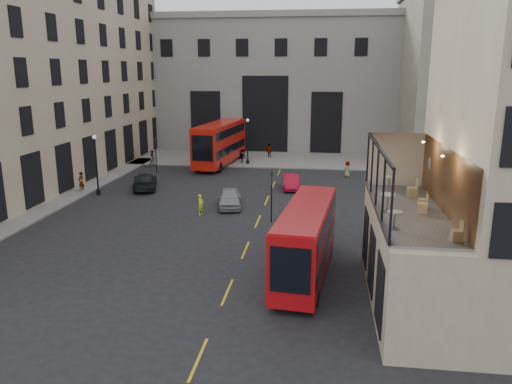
# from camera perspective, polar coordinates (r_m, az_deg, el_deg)

# --- Properties ---
(ground) EXTENTS (140.00, 140.00, 0.00)m
(ground) POSITION_cam_1_polar(r_m,az_deg,el_deg) (25.23, 1.26, -11.62)
(ground) COLOR black
(ground) RESTS_ON ground
(host_building_main) EXTENTS (7.26, 11.40, 15.10)m
(host_building_main) POSITION_cam_1_polar(r_m,az_deg,el_deg) (24.05, 25.76, 5.17)
(host_building_main) COLOR #BDAF8E
(host_building_main) RESTS_ON ground
(host_frontage) EXTENTS (3.00, 11.00, 4.50)m
(host_frontage) POSITION_cam_1_polar(r_m,az_deg,el_deg) (24.56, 16.67, -7.25)
(host_frontage) COLOR #BDAF8E
(host_frontage) RESTS_ON ground
(cafe_floor) EXTENTS (3.00, 10.00, 0.10)m
(cafe_floor) POSITION_cam_1_polar(r_m,az_deg,el_deg) (23.85, 17.05, -2.08)
(cafe_floor) COLOR slate
(cafe_floor) RESTS_ON host_frontage
(gateway) EXTENTS (35.00, 10.60, 18.00)m
(gateway) POSITION_cam_1_polar(r_m,az_deg,el_deg) (71.03, 1.53, 12.71)
(gateway) COLOR gray
(gateway) RESTS_ON ground
(building_right) EXTENTS (16.60, 18.60, 20.00)m
(building_right) POSITION_cam_1_polar(r_m,az_deg,el_deg) (65.03, 23.76, 12.35)
(building_right) COLOR gray
(building_right) RESTS_ON ground
(pavement_far) EXTENTS (40.00, 12.00, 0.12)m
(pavement_far) POSITION_cam_1_polar(r_m,az_deg,el_deg) (62.17, -0.41, 3.90)
(pavement_far) COLOR slate
(pavement_far) RESTS_ON ground
(pavement_left) EXTENTS (8.00, 48.00, 0.12)m
(pavement_left) POSITION_cam_1_polar(r_m,az_deg,el_deg) (43.74, -26.78, -1.93)
(pavement_left) COLOR slate
(pavement_left) RESTS_ON ground
(traffic_light_near) EXTENTS (0.16, 0.20, 3.80)m
(traffic_light_near) POSITION_cam_1_polar(r_m,az_deg,el_deg) (35.82, 1.79, 0.26)
(traffic_light_near) COLOR black
(traffic_light_near) RESTS_ON ground
(traffic_light_far) EXTENTS (0.16, 0.20, 3.80)m
(traffic_light_far) POSITION_cam_1_polar(r_m,az_deg,el_deg) (54.21, -11.39, 4.67)
(traffic_light_far) COLOR black
(traffic_light_far) RESTS_ON ground
(street_lamp_a) EXTENTS (0.36, 0.36, 5.33)m
(street_lamp_a) POSITION_cam_1_polar(r_m,az_deg,el_deg) (45.83, -17.75, 2.59)
(street_lamp_a) COLOR black
(street_lamp_a) RESTS_ON ground
(street_lamp_b) EXTENTS (0.36, 0.36, 5.33)m
(street_lamp_b) POSITION_cam_1_polar(r_m,az_deg,el_deg) (57.88, -0.96, 5.49)
(street_lamp_b) COLOR black
(street_lamp_b) RESTS_ON ground
(bus_near) EXTENTS (3.26, 9.90, 3.88)m
(bus_near) POSITION_cam_1_polar(r_m,az_deg,el_deg) (26.67, 5.76, -5.18)
(bus_near) COLOR #AA0B10
(bus_near) RESTS_ON ground
(bus_far) EXTENTS (4.02, 12.39, 4.86)m
(bus_far) POSITION_cam_1_polar(r_m,az_deg,el_deg) (57.81, -4.13, 5.78)
(bus_far) COLOR red
(bus_far) RESTS_ON ground
(car_a) EXTENTS (2.49, 4.60, 1.49)m
(car_a) POSITION_cam_1_polar(r_m,az_deg,el_deg) (40.22, -3.02, -0.69)
(car_a) COLOR #93949A
(car_a) RESTS_ON ground
(car_b) EXTENTS (1.73, 4.18, 1.34)m
(car_b) POSITION_cam_1_polar(r_m,az_deg,el_deg) (46.42, 4.04, 1.18)
(car_b) COLOR #B50B24
(car_b) RESTS_ON ground
(car_c) EXTENTS (3.44, 5.46, 1.47)m
(car_c) POSITION_cam_1_polar(r_m,az_deg,el_deg) (47.40, -12.58, 1.23)
(car_c) COLOR black
(car_c) RESTS_ON ground
(bicycle) EXTENTS (1.83, 1.10, 0.91)m
(bicycle) POSITION_cam_1_polar(r_m,az_deg,el_deg) (41.77, -3.03, -0.55)
(bicycle) COLOR gray
(bicycle) RESTS_ON ground
(cyclist) EXTENTS (0.52, 0.66, 1.58)m
(cyclist) POSITION_cam_1_polar(r_m,az_deg,el_deg) (38.30, -6.35, -1.43)
(cyclist) COLOR #D1F319
(cyclist) RESTS_ON ground
(pedestrian_a) EXTENTS (1.03, 0.89, 1.81)m
(pedestrian_a) POSITION_cam_1_polar(r_m,az_deg,el_deg) (58.30, -11.72, 3.78)
(pedestrian_a) COLOR gray
(pedestrian_a) RESTS_ON ground
(pedestrian_b) EXTENTS (1.10, 1.27, 1.70)m
(pedestrian_b) POSITION_cam_1_polar(r_m,az_deg,el_deg) (58.64, -1.54, 4.07)
(pedestrian_b) COLOR gray
(pedestrian_b) RESTS_ON ground
(pedestrian_c) EXTENTS (1.15, 0.65, 1.84)m
(pedestrian_c) POSITION_cam_1_polar(r_m,az_deg,el_deg) (62.34, 1.54, 4.72)
(pedestrian_c) COLOR gray
(pedestrian_c) RESTS_ON ground
(pedestrian_d) EXTENTS (0.89, 0.95, 1.64)m
(pedestrian_d) POSITION_cam_1_polar(r_m,az_deg,el_deg) (52.27, 10.41, 2.59)
(pedestrian_d) COLOR gray
(pedestrian_d) RESTS_ON ground
(pedestrian_e) EXTENTS (0.55, 0.74, 1.84)m
(pedestrian_e) POSITION_cam_1_polar(r_m,az_deg,el_deg) (47.77, -19.35, 1.09)
(pedestrian_e) COLOR gray
(pedestrian_e) RESTS_ON ground
(cafe_table_near) EXTENTS (0.60, 0.60, 0.75)m
(cafe_table_near) POSITION_cam_1_polar(r_m,az_deg,el_deg) (20.72, 15.56, -2.81)
(cafe_table_near) COLOR beige
(cafe_table_near) RESTS_ON cafe_floor
(cafe_table_mid) EXTENTS (0.67, 0.67, 0.84)m
(cafe_table_mid) POSITION_cam_1_polar(r_m,az_deg,el_deg) (23.09, 14.82, -0.89)
(cafe_table_mid) COLOR silver
(cafe_table_mid) RESTS_ON cafe_floor
(cafe_table_far) EXTENTS (0.67, 0.67, 0.84)m
(cafe_table_far) POSITION_cam_1_polar(r_m,az_deg,el_deg) (26.85, 14.96, 1.15)
(cafe_table_far) COLOR beige
(cafe_table_far) RESTS_ON cafe_floor
(cafe_chair_a) EXTENTS (0.42, 0.42, 0.78)m
(cafe_chair_a) POSITION_cam_1_polar(r_m,az_deg,el_deg) (20.15, 21.97, -4.56)
(cafe_chair_a) COLOR tan
(cafe_chair_a) RESTS_ON cafe_floor
(cafe_chair_b) EXTENTS (0.50, 0.50, 0.86)m
(cafe_chair_b) POSITION_cam_1_polar(r_m,az_deg,el_deg) (23.46, 18.53, -1.67)
(cafe_chair_b) COLOR tan
(cafe_chair_b) RESTS_ON cafe_floor
(cafe_chair_c) EXTENTS (0.44, 0.44, 0.76)m
(cafe_chair_c) POSITION_cam_1_polar(r_m,az_deg,el_deg) (24.39, 18.51, -1.16)
(cafe_chair_c) COLOR tan
(cafe_chair_c) RESTS_ON cafe_floor
(cafe_chair_d) EXTENTS (0.49, 0.49, 0.94)m
(cafe_chair_d) POSITION_cam_1_polar(r_m,az_deg,el_deg) (26.21, 17.44, 0.05)
(cafe_chair_d) COLOR tan
(cafe_chair_d) RESTS_ON cafe_floor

